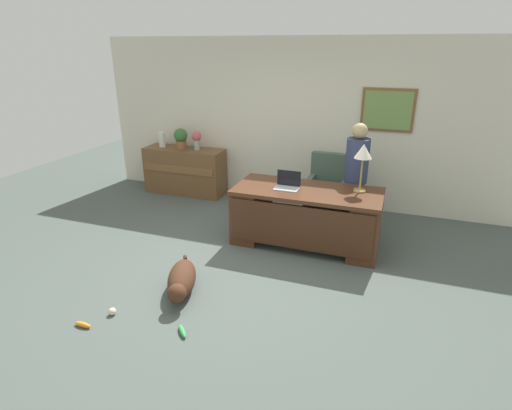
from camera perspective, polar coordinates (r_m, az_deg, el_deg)
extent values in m
plane|color=#4C5651|center=(5.02, -2.37, -9.02)|extent=(12.00, 12.00, 0.00)
cube|color=beige|center=(6.91, 5.69, 11.44)|extent=(7.00, 0.12, 2.70)
cube|color=brown|center=(6.59, 18.07, 12.59)|extent=(0.78, 0.03, 0.65)
cube|color=#70924A|center=(6.57, 18.06, 12.57)|extent=(0.70, 0.01, 0.57)
cube|color=#4C2B19|center=(5.38, 7.28, 1.94)|extent=(1.93, 0.87, 0.05)
cube|color=#4C2B19|center=(5.73, -0.59, -0.86)|extent=(0.36, 0.81, 0.74)
cube|color=#4C2B19|center=(5.43, 15.21, -2.97)|extent=(0.36, 0.81, 0.74)
cube|color=#412415|center=(5.15, 6.09, -3.23)|extent=(1.83, 0.04, 0.59)
cube|color=brown|center=(7.53, -9.97, 4.75)|extent=(1.46, 0.48, 0.83)
cube|color=brown|center=(7.30, -10.96, 4.95)|extent=(1.36, 0.02, 0.14)
cube|color=#475B4C|center=(6.29, 9.86, 0.91)|extent=(0.60, 0.58, 0.18)
cylinder|color=black|center=(6.37, 9.73, -1.03)|extent=(0.10, 0.10, 0.28)
cylinder|color=black|center=(6.41, 9.66, -1.98)|extent=(0.52, 0.52, 0.05)
cube|color=#475B4C|center=(6.39, 10.46, 4.76)|extent=(0.60, 0.12, 0.57)
cube|color=#475B4C|center=(6.26, 7.64, 2.91)|extent=(0.08, 0.50, 0.22)
cube|color=#475B4C|center=(6.18, 12.34, 2.35)|extent=(0.08, 0.50, 0.22)
cylinder|color=#262323|center=(6.01, 13.47, -0.24)|extent=(0.26, 0.26, 0.76)
cylinder|color=navy|center=(5.80, 14.06, 6.09)|extent=(0.32, 0.32, 0.62)
sphere|color=tan|center=(5.71, 14.43, 10.08)|extent=(0.21, 0.21, 0.21)
ellipsoid|color=#472819|center=(4.63, -10.40, -10.16)|extent=(0.53, 0.75, 0.30)
sphere|color=#472819|center=(4.32, -11.09, -12.12)|extent=(0.20, 0.20, 0.20)
cylinder|color=#472819|center=(4.91, -9.84, -7.84)|extent=(0.09, 0.15, 0.21)
cube|color=#B2B5BA|center=(5.36, 4.33, 2.33)|extent=(0.32, 0.22, 0.01)
cube|color=black|center=(5.41, 4.66, 3.79)|extent=(0.32, 0.01, 0.21)
cylinder|color=#9E8447|center=(5.42, 14.38, 1.99)|extent=(0.16, 0.16, 0.02)
cylinder|color=#9E8447|center=(5.35, 14.60, 4.23)|extent=(0.02, 0.02, 0.42)
cone|color=silver|center=(5.27, 14.91, 7.34)|extent=(0.22, 0.22, 0.18)
cylinder|color=#96A194|center=(7.27, -8.33, 8.36)|extent=(0.10, 0.10, 0.18)
sphere|color=#C9555D|center=(7.24, -8.40, 9.58)|extent=(0.17, 0.17, 0.17)
cylinder|color=silver|center=(7.61, -13.09, 8.97)|extent=(0.12, 0.12, 0.27)
cylinder|color=brown|center=(7.43, -10.49, 8.36)|extent=(0.18, 0.18, 0.14)
sphere|color=#396733|center=(7.39, -10.58, 9.64)|extent=(0.24, 0.24, 0.24)
sphere|color=beige|center=(4.49, -19.59, -13.96)|extent=(0.08, 0.08, 0.08)
ellipsoid|color=orange|center=(4.44, -23.21, -15.24)|extent=(0.19, 0.05, 0.05)
ellipsoid|color=green|center=(4.09, -10.34, -17.10)|extent=(0.17, 0.18, 0.05)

